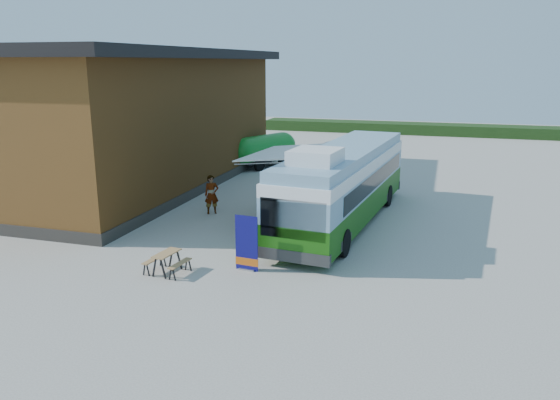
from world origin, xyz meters
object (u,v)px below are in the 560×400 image
(person_a, at_px, (212,195))
(picnic_table, at_px, (167,258))
(banner, at_px, (247,248))
(bus, at_px, (344,182))
(person_b, at_px, (286,199))
(slurry_tanker, at_px, (264,149))

(person_a, bearing_deg, picnic_table, -110.79)
(banner, height_order, picnic_table, banner)
(banner, distance_m, picnic_table, 2.66)
(bus, xyz_separation_m, banner, (-2.08, -6.42, -1.04))
(person_a, xyz_separation_m, person_b, (3.51, 0.19, -0.01))
(banner, relative_size, person_a, 1.06)
(bus, distance_m, person_a, 6.17)
(picnic_table, bearing_deg, banner, 29.21)
(banner, xyz_separation_m, slurry_tanker, (-5.34, 17.75, 0.46))
(bus, relative_size, picnic_table, 9.14)
(bus, bearing_deg, person_a, -172.45)
(banner, bearing_deg, person_a, 128.42)
(banner, height_order, person_b, banner)
(person_a, bearing_deg, person_b, -29.82)
(person_a, relative_size, slurry_tanker, 0.33)
(banner, distance_m, person_b, 6.43)
(bus, relative_size, banner, 6.59)
(picnic_table, relative_size, slurry_tanker, 0.25)
(picnic_table, height_order, person_a, person_a)
(bus, height_order, banner, bus)
(bus, distance_m, picnic_table, 8.80)
(bus, relative_size, person_a, 6.99)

